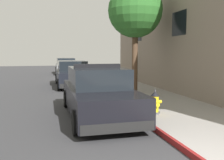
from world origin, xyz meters
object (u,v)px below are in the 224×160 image
parked_car_silver_ahead (72,74)px  fire_hydrant (155,103)px  parked_car_dark_far (66,66)px  police_cruiser (98,93)px  street_tree (135,11)px

parked_car_silver_ahead → fire_hydrant: 8.68m
parked_car_dark_far → fire_hydrant: 18.21m
police_cruiser → parked_car_silver_ahead: bearing=90.6°
parked_car_silver_ahead → fire_hydrant: (1.77, -8.49, -0.25)m
parked_car_dark_far → street_tree: bearing=-80.2°
street_tree → fire_hydrant: bearing=-101.2°
fire_hydrant → street_tree: (0.87, 4.37, 3.53)m
police_cruiser → street_tree: (2.55, 3.71, 3.27)m
street_tree → parked_car_dark_far: bearing=99.8°
parked_car_dark_far → police_cruiser: bearing=-90.6°
parked_car_silver_ahead → fire_hydrant: parked_car_silver_ahead is taller
fire_hydrant → parked_car_silver_ahead: bearing=101.8°
parked_car_silver_ahead → street_tree: 5.89m
police_cruiser → parked_car_dark_far: bearing=89.4°
fire_hydrant → street_tree: 5.68m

